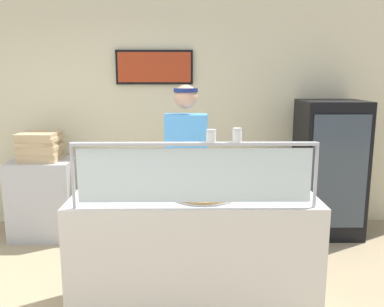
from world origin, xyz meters
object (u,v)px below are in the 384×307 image
(pizza_server, at_px, (202,192))
(worker_figure, at_px, (186,168))
(pepper_flake_shaker, at_px, (237,136))
(parmesan_shaker, at_px, (211,137))
(pizza_tray, at_px, (204,194))
(pizza_box_stack, at_px, (41,146))
(drink_fridge, at_px, (329,168))

(pizza_server, bearing_deg, worker_figure, 100.57)
(pepper_flake_shaker, relative_size, worker_figure, 0.05)
(worker_figure, bearing_deg, pizza_server, -80.70)
(parmesan_shaker, height_order, worker_figure, worker_figure)
(parmesan_shaker, bearing_deg, pizza_tray, 97.89)
(parmesan_shaker, height_order, pepper_flake_shaker, pepper_flake_shaker)
(pizza_server, xyz_separation_m, pepper_flake_shaker, (0.22, -0.24, 0.46))
(pizza_server, bearing_deg, pepper_flake_shaker, -46.17)
(pizza_server, bearing_deg, pizza_tray, 61.55)
(worker_figure, distance_m, pizza_box_stack, 1.87)
(pizza_server, distance_m, worker_figure, 0.73)
(drink_fridge, relative_size, pizza_box_stack, 3.43)
(pizza_tray, bearing_deg, worker_figure, 100.48)
(drink_fridge, distance_m, pizza_box_stack, 3.29)
(worker_figure, xyz_separation_m, pizza_box_stack, (-1.64, 0.90, 0.05))
(pizza_server, height_order, pepper_flake_shaker, pepper_flake_shaker)
(pizza_tray, height_order, worker_figure, worker_figure)
(pizza_box_stack, bearing_deg, pizza_tray, -42.07)
(pizza_tray, distance_m, pizza_box_stack, 2.38)
(worker_figure, relative_size, pizza_box_stack, 3.86)
(pepper_flake_shaker, xyz_separation_m, worker_figure, (-0.34, 0.96, -0.44))
(worker_figure, relative_size, drink_fridge, 1.13)
(drink_fridge, xyz_separation_m, pizza_box_stack, (-3.28, -0.04, 0.27))
(parmesan_shaker, distance_m, worker_figure, 1.06)
(worker_figure, bearing_deg, drink_fridge, 29.77)
(drink_fridge, bearing_deg, pizza_box_stack, -179.24)
(pepper_flake_shaker, relative_size, drink_fridge, 0.06)
(pizza_server, bearing_deg, parmesan_shaker, -77.57)
(pizza_tray, bearing_deg, pepper_flake_shaker, -51.19)
(pepper_flake_shaker, bearing_deg, drink_fridge, 55.46)
(pizza_tray, xyz_separation_m, pizza_server, (-0.01, -0.02, 0.02))
(pizza_box_stack, bearing_deg, worker_figure, -28.74)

